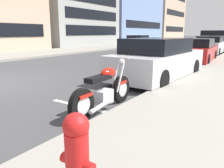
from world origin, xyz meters
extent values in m
cube|color=gray|center=(12.00, 7.42, 0.07)|extent=(120.00, 5.00, 0.14)
cube|color=silver|center=(0.00, -4.32, 0.00)|extent=(0.12, 2.20, 0.01)
cylinder|color=black|center=(0.81, -4.70, 0.32)|extent=(0.65, 0.12, 0.65)
cylinder|color=silver|center=(0.81, -4.70, 0.32)|extent=(0.36, 0.12, 0.36)
cylinder|color=black|center=(-0.65, -4.71, 0.32)|extent=(0.65, 0.12, 0.65)
cylinder|color=silver|center=(-0.65, -4.71, 0.32)|extent=(0.36, 0.12, 0.36)
cube|color=silver|center=(0.08, -4.70, 0.31)|extent=(0.40, 0.27, 0.30)
cube|color=black|center=(-0.10, -4.71, 0.74)|extent=(0.68, 0.23, 0.10)
ellipsoid|color=#B7190F|center=(0.26, -4.70, 0.80)|extent=(0.48, 0.25, 0.24)
cube|color=#B7190F|center=(-0.60, -4.71, 0.50)|extent=(0.36, 0.18, 0.06)
cube|color=#B7190F|center=(0.79, -4.70, 0.50)|extent=(0.32, 0.16, 0.06)
cylinder|color=silver|center=(0.66, -4.63, 0.64)|extent=(0.34, 0.05, 0.65)
cylinder|color=silver|center=(0.67, -4.77, 0.64)|extent=(0.34, 0.05, 0.65)
cylinder|color=silver|center=(0.63, -4.70, 1.10)|extent=(0.04, 0.62, 0.04)
sphere|color=silver|center=(0.83, -4.69, 0.98)|extent=(0.15, 0.15, 0.15)
cylinder|color=silver|center=(-0.22, -4.85, 0.21)|extent=(0.71, 0.10, 0.16)
cube|color=silver|center=(4.03, -4.35, 0.56)|extent=(4.72, 2.08, 0.81)
cube|color=black|center=(3.84, -4.34, 1.22)|extent=(2.65, 1.82, 0.51)
cylinder|color=black|center=(5.60, -3.59, 0.31)|extent=(0.63, 0.25, 0.62)
cylinder|color=black|center=(5.51, -5.26, 0.31)|extent=(0.63, 0.25, 0.62)
cylinder|color=black|center=(2.55, -3.43, 0.31)|extent=(0.63, 0.25, 0.62)
cylinder|color=black|center=(2.46, -5.10, 0.31)|extent=(0.63, 0.25, 0.62)
cube|color=#AD1919|center=(9.73, -4.32, 0.52)|extent=(4.35, 1.96, 0.72)
cube|color=black|center=(9.55, -4.33, 1.11)|extent=(2.13, 1.71, 0.46)
cylinder|color=black|center=(11.10, -3.46, 0.31)|extent=(0.63, 0.25, 0.62)
cylinder|color=black|center=(11.18, -5.04, 0.31)|extent=(0.63, 0.25, 0.62)
cylinder|color=black|center=(8.29, -3.61, 0.31)|extent=(0.63, 0.25, 0.62)
cylinder|color=black|center=(8.37, -5.19, 0.31)|extent=(0.63, 0.25, 0.62)
cube|color=silver|center=(15.27, -4.03, 0.56)|extent=(4.29, 1.83, 0.79)
cube|color=black|center=(15.05, -4.03, 1.17)|extent=(2.19, 1.66, 0.45)
cylinder|color=black|center=(16.66, -3.20, 0.31)|extent=(0.62, 0.23, 0.62)
cylinder|color=black|center=(16.69, -4.81, 0.31)|extent=(0.62, 0.23, 0.62)
cylinder|color=black|center=(13.85, -3.24, 0.31)|extent=(0.62, 0.23, 0.62)
cylinder|color=black|center=(13.88, -4.85, 0.31)|extent=(0.62, 0.23, 0.62)
cube|color=silver|center=(21.08, -3.94, 0.53)|extent=(4.40, 2.02, 0.75)
cube|color=black|center=(20.91, -3.93, 1.14)|extent=(2.47, 1.76, 0.47)
cylinder|color=black|center=(22.55, -3.24, 0.31)|extent=(0.63, 0.26, 0.62)
cylinder|color=black|center=(19.72, -3.06, 0.31)|extent=(0.63, 0.26, 0.62)
cylinder|color=black|center=(25.55, -3.30, 0.31)|extent=(0.63, 0.24, 0.62)
cube|color=#B7B7BC|center=(33.40, -1.18, 0.75)|extent=(2.04, 5.04, 0.95)
cube|color=black|center=(33.40, -1.18, 1.62)|extent=(1.89, 3.64, 0.78)
cylinder|color=black|center=(32.50, 0.49, 0.38)|extent=(0.28, 0.77, 0.76)
cylinder|color=black|center=(34.22, 0.53, 0.38)|extent=(0.28, 0.77, 0.76)
cube|color=#AD1919|center=(18.99, 4.19, 0.53)|extent=(4.49, 2.15, 0.74)
cube|color=black|center=(18.91, 4.18, 1.15)|extent=(2.38, 1.87, 0.49)
cylinder|color=black|center=(17.60, 3.24, 0.31)|extent=(0.63, 0.26, 0.62)
cylinder|color=black|center=(17.49, 4.95, 0.31)|extent=(0.63, 0.26, 0.62)
cylinder|color=black|center=(20.49, 3.43, 0.31)|extent=(0.63, 0.26, 0.62)
cylinder|color=black|center=(20.37, 5.14, 0.31)|extent=(0.63, 0.26, 0.62)
cylinder|color=red|center=(-2.33, -6.15, 0.47)|extent=(0.22, 0.22, 0.66)
sphere|color=red|center=(-2.33, -6.15, 0.86)|extent=(0.24, 0.24, 0.24)
cylinder|color=red|center=(-2.33, -6.01, 0.50)|extent=(0.10, 0.08, 0.10)
cylinder|color=red|center=(-2.33, -6.29, 0.50)|extent=(0.10, 0.08, 0.10)
cube|color=#939993|center=(18.15, 15.44, 4.39)|extent=(11.34, 11.43, 8.79)
cube|color=black|center=(18.15, 9.69, 1.93)|extent=(9.53, 0.06, 1.10)
cube|color=black|center=(18.15, 9.69, 3.75)|extent=(9.53, 0.06, 1.10)
cube|color=#6B84B2|center=(32.31, 13.86, 6.80)|extent=(15.59, 8.28, 13.61)
cube|color=black|center=(32.31, 9.69, 2.99)|extent=(13.10, 0.06, 1.10)
cube|color=tan|center=(48.27, 14.68, 5.64)|extent=(14.17, 9.91, 11.27)
cube|color=black|center=(48.27, 9.69, 2.48)|extent=(11.91, 0.06, 1.10)
cube|color=black|center=(48.27, 9.69, 5.98)|extent=(11.91, 0.06, 1.10)
camera|label=1|loc=(-3.66, -7.42, 1.66)|focal=35.67mm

